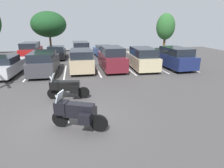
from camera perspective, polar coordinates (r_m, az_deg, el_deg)
The scene contains 16 objects.
ground at distance 8.12m, azimuth -11.88°, elevation -10.69°, with size 44.00×44.00×0.10m, color #423F3F.
motorcycle_touring at distance 7.08m, azimuth -10.81°, elevation -8.49°, with size 2.06×1.20×1.45m.
motorcycle_second at distance 10.01m, azimuth -13.78°, elevation -0.91°, with size 2.20×0.97×1.37m.
parking_stripes at distance 15.94m, azimuth -14.17°, elevation 3.66°, with size 21.85×4.75×0.01m.
car_silver at distance 16.48m, azimuth -29.57°, elevation 4.88°, with size 2.14×4.91×1.49m.
car_charcoal at distance 15.78m, azimuth -20.04°, elevation 6.24°, with size 2.00×4.93×1.76m.
car_tan at distance 15.97m, azimuth -9.35°, elevation 7.26°, with size 1.91×4.75×1.79m.
car_maroon at distance 16.13m, azimuth -0.08°, elevation 7.85°, with size 1.78×4.69×1.97m.
car_champagne at distance 16.52m, azimuth 9.14°, elevation 7.72°, with size 1.99×4.70×1.87m.
car_navy at distance 17.59m, azimuth 18.40°, elevation 7.65°, with size 2.15×4.85×1.85m.
car_far_red at distance 22.86m, azimuth -23.51°, elevation 9.29°, with size 1.84×4.25×1.86m.
car_far_black at distance 22.36m, azimuth -16.60°, elevation 9.21°, with size 1.91×4.45×1.41m.
car_far_grey at distance 22.05m, azimuth -9.55°, elevation 10.26°, with size 1.97×4.42×1.87m.
car_far_blue at distance 22.50m, azimuth -2.51°, elevation 10.02°, with size 2.20×4.63×1.39m.
tree_right at distance 27.35m, azimuth -18.80°, elevation 16.89°, with size 4.60×4.60×5.38m.
tree_center_right at distance 28.29m, azimuth 16.08°, elevation 16.48°, with size 2.57×2.57×5.19m.
Camera 1 is at (0.26, -7.15, 3.79)m, focal length 29.86 mm.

